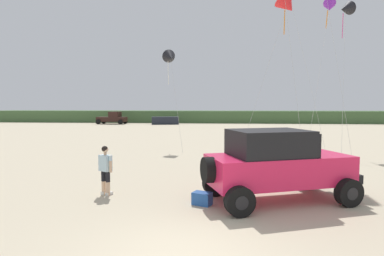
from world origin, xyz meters
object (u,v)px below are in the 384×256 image
at_px(distant_sedan, 165,121).
at_px(person_watching, 105,167).
at_px(distant_pickup, 113,118).
at_px(kite_white_parafoil, 329,7).
at_px(cooler_box, 202,199).
at_px(kite_orange_streamer, 287,5).
at_px(kite_green_box, 170,57).
at_px(kite_purple_stunt, 346,9).
at_px(jeep, 277,163).

bearing_deg(distant_sedan, person_watching, -95.55).
distance_m(distant_pickup, kite_white_parafoil, 37.81).
relative_size(cooler_box, kite_orange_streamer, 0.06).
xyz_separation_m(person_watching, cooler_box, (3.30, -0.77, -0.75)).
height_order(person_watching, kite_orange_streamer, kite_orange_streamer).
bearing_deg(kite_white_parafoil, person_watching, -132.40).
distance_m(distant_sedan, kite_orange_streamer, 34.27).
distance_m(kite_white_parafoil, kite_green_box, 11.10).
relative_size(person_watching, kite_purple_stunt, 0.17).
bearing_deg(person_watching, jeep, -1.95).
xyz_separation_m(cooler_box, kite_orange_streamer, (4.28, 9.36, 8.47)).
bearing_deg(jeep, cooler_box, -165.92).
relative_size(kite_white_parafoil, kite_orange_streamer, 1.09).
bearing_deg(distant_sedan, kite_white_parafoil, -72.55).
bearing_deg(kite_purple_stunt, distant_sedan, 122.06).
bearing_deg(kite_purple_stunt, kite_green_box, -177.20).
xyz_separation_m(kite_white_parafoil, kite_green_box, (-10.62, -0.33, -3.22)).
distance_m(person_watching, kite_purple_stunt, 19.21).
height_order(jeep, distant_sedan, jeep).
bearing_deg(kite_purple_stunt, kite_white_parafoil, -167.85).
distance_m(jeep, distant_sedan, 41.03).
xyz_separation_m(cooler_box, distant_sedan, (-8.22, 40.22, 0.41)).
relative_size(kite_green_box, kite_orange_streamer, 0.74).
height_order(kite_green_box, kite_purple_stunt, kite_purple_stunt).
bearing_deg(kite_orange_streamer, jeep, -102.60).
distance_m(kite_white_parafoil, kite_orange_streamer, 4.92).
xyz_separation_m(jeep, person_watching, (-5.61, 0.19, -0.26)).
bearing_deg(kite_purple_stunt, kite_orange_streamer, -140.88).
distance_m(jeep, kite_white_parafoil, 15.73).
distance_m(distant_pickup, kite_purple_stunt, 38.35).
bearing_deg(cooler_box, kite_white_parafoil, 82.27).
bearing_deg(kite_white_parafoil, kite_orange_streamer, -134.73).
distance_m(distant_pickup, distant_sedan, 8.57).
xyz_separation_m(person_watching, kite_purple_stunt, (12.10, 12.27, 8.49)).
xyz_separation_m(distant_pickup, kite_green_box, (13.85, -27.85, 5.37)).
xyz_separation_m(person_watching, distant_sedan, (-4.93, 39.45, -0.34)).
bearing_deg(person_watching, cooler_box, -13.16).
height_order(person_watching, distant_sedan, person_watching).
relative_size(cooler_box, kite_green_box, 0.08).
height_order(distant_sedan, kite_white_parafoil, kite_white_parafoil).
height_order(distant_sedan, kite_green_box, kite_green_box).
bearing_deg(kite_green_box, kite_purple_stunt, 2.80).
distance_m(person_watching, distant_pickup, 41.78).
relative_size(kite_green_box, kite_purple_stunt, 0.68).
bearing_deg(kite_white_parafoil, kite_purple_stunt, 12.15).
bearing_deg(kite_purple_stunt, person_watching, -134.61).
xyz_separation_m(distant_sedan, kite_white_parafoil, (15.91, -27.43, 8.92)).
bearing_deg(kite_orange_streamer, kite_green_box, 156.67).
bearing_deg(kite_green_box, person_watching, -91.79).
bearing_deg(cooler_box, jeep, 37.34).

